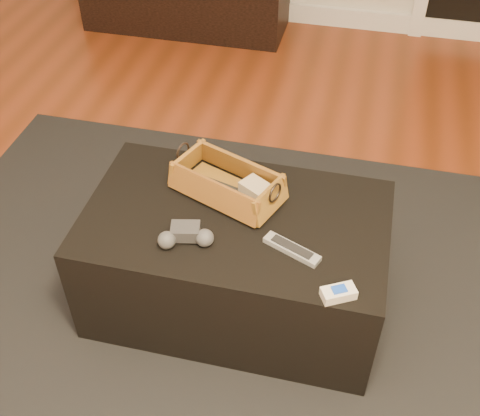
% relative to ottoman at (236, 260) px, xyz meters
% --- Properties ---
extents(floor, '(5.00, 5.50, 0.01)m').
position_rel_ottoman_xyz_m(floor, '(-0.25, -0.38, -0.23)').
color(floor, brown).
rests_on(floor, ground).
extents(baseboard, '(5.00, 0.04, 0.12)m').
position_rel_ottoman_xyz_m(baseboard, '(-0.25, 2.35, -0.16)').
color(baseboard, white).
rests_on(baseboard, floor).
extents(area_rug, '(2.60, 2.00, 0.01)m').
position_rel_ottoman_xyz_m(area_rug, '(-0.00, -0.05, -0.22)').
color(area_rug, black).
rests_on(area_rug, floor).
extents(ottoman, '(1.00, 0.60, 0.42)m').
position_rel_ottoman_xyz_m(ottoman, '(0.00, 0.00, 0.00)').
color(ottoman, black).
rests_on(ottoman, area_rug).
extents(tv_remote, '(0.20, 0.10, 0.02)m').
position_rel_ottoman_xyz_m(tv_remote, '(-0.08, 0.10, 0.23)').
color(tv_remote, black).
rests_on(tv_remote, wicker_basket).
extents(cloth_bundle, '(0.13, 0.11, 0.06)m').
position_rel_ottoman_xyz_m(cloth_bundle, '(0.05, 0.09, 0.25)').
color(cloth_bundle, tan).
rests_on(cloth_bundle, wicker_basket).
extents(wicker_basket, '(0.42, 0.32, 0.13)m').
position_rel_ottoman_xyz_m(wicker_basket, '(-0.05, 0.10, 0.25)').
color(wicker_basket, olive).
rests_on(wicker_basket, ottoman).
extents(game_controller, '(0.18, 0.13, 0.06)m').
position_rel_ottoman_xyz_m(game_controller, '(-0.12, -0.15, 0.24)').
color(game_controller, '#302F32').
rests_on(game_controller, ottoman).
extents(silver_remote, '(0.19, 0.11, 0.02)m').
position_rel_ottoman_xyz_m(silver_remote, '(0.21, -0.11, 0.22)').
color(silver_remote, '#9A9CA1').
rests_on(silver_remote, ottoman).
extents(cream_gadget, '(0.11, 0.09, 0.04)m').
position_rel_ottoman_xyz_m(cream_gadget, '(0.36, -0.26, 0.23)').
color(cream_gadget, silver).
rests_on(cream_gadget, ottoman).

